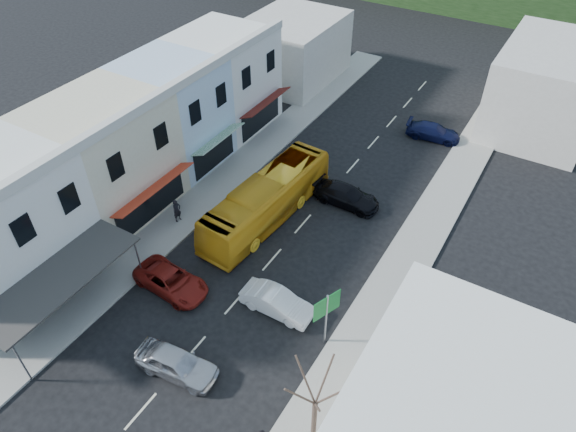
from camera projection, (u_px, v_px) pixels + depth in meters
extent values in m
plane|color=black|center=(236.00, 301.00, 30.19)|extent=(120.00, 120.00, 0.00)
cube|color=gray|center=(231.00, 175.00, 39.53)|extent=(3.00, 52.00, 0.15)
cube|color=gray|center=(417.00, 245.00, 33.71)|extent=(3.00, 52.00, 0.15)
cube|color=#50150F|center=(47.00, 271.00, 27.88)|extent=(1.30, 7.65, 0.08)
cube|color=beige|center=(105.00, 158.00, 34.36)|extent=(7.00, 8.00, 8.00)
cube|color=#A82D18|center=(154.00, 189.00, 33.39)|extent=(1.30, 6.80, 0.08)
cube|color=#ABC4DB|center=(174.00, 113.00, 38.90)|extent=(7.00, 6.00, 8.00)
cube|color=#195926|center=(218.00, 139.00, 37.93)|extent=(1.30, 5.10, 0.08)
cube|color=silver|center=(225.00, 80.00, 43.12)|extent=(7.00, 7.00, 8.00)
cube|color=#50150F|center=(266.00, 102.00, 42.15)|extent=(1.30, 5.95, 0.08)
cube|color=#B7B2A8|center=(293.00, 49.00, 50.39)|extent=(8.00, 10.00, 6.00)
cube|color=#B7B2A8|center=(547.00, 88.00, 43.08)|extent=(8.00, 12.00, 7.00)
imported|color=gold|center=(267.00, 201.00, 34.84)|extent=(3.30, 11.75, 3.10)
imported|color=#B9B9BE|center=(177.00, 364.00, 26.20)|extent=(4.57, 2.28, 1.40)
imported|color=white|center=(277.00, 302.00, 29.23)|extent=(4.44, 1.89, 1.40)
imported|color=maroon|center=(171.00, 280.00, 30.50)|extent=(4.73, 2.24, 1.40)
imported|color=black|center=(346.00, 196.00, 36.61)|extent=(4.50, 1.84, 1.40)
imported|color=#0C1033|center=(433.00, 131.00, 43.19)|extent=(4.70, 2.40, 1.40)
imported|color=black|center=(177.00, 211.00, 34.88)|extent=(0.48, 0.65, 1.70)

